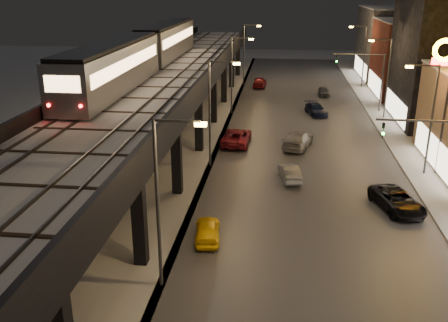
{
  "coord_description": "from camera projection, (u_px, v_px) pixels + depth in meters",
  "views": [
    {
      "loc": [
        5.1,
        -8.74,
        14.92
      ],
      "look_at": [
        1.93,
        18.61,
        5.0
      ],
      "focal_mm": 40.0,
      "sensor_mm": 36.0,
      "label": 1
    }
  ],
  "objects": [
    {
      "name": "road_surface",
      "position": [
        305.0,
        154.0,
        45.66
      ],
      "size": [
        17.0,
        120.0,
        0.06
      ],
      "primitive_type": "cube",
      "color": "#46474D",
      "rests_on": "ground"
    },
    {
      "name": "sidewalk_right",
      "position": [
        418.0,
        158.0,
        44.56
      ],
      "size": [
        4.0,
        120.0,
        0.14
      ],
      "primitive_type": "cube",
      "color": "#9FA1A8",
      "rests_on": "ground"
    },
    {
      "name": "under_viaduct_pavement",
      "position": [
        161.0,
        149.0,
        47.12
      ],
      "size": [
        11.0,
        120.0,
        0.06
      ],
      "primitive_type": "cube",
      "color": "#9FA1A8",
      "rests_on": "ground"
    },
    {
      "name": "elevated_viaduct",
      "position": [
        149.0,
        98.0,
        42.28
      ],
      "size": [
        9.0,
        100.0,
        6.3
      ],
      "color": "black",
      "rests_on": "ground"
    },
    {
      "name": "viaduct_trackbed",
      "position": [
        149.0,
        89.0,
        42.14
      ],
      "size": [
        8.4,
        100.0,
        0.32
      ],
      "color": "#B2B7C1",
      "rests_on": "elevated_viaduct"
    },
    {
      "name": "viaduct_parapet_streetside",
      "position": [
        200.0,
        84.0,
        41.54
      ],
      "size": [
        0.3,
        100.0,
        1.1
      ],
      "primitive_type": "cube",
      "color": "black",
      "rests_on": "elevated_viaduct"
    },
    {
      "name": "viaduct_parapet_far",
      "position": [
        99.0,
        82.0,
        42.48
      ],
      "size": [
        0.3,
        100.0,
        1.1
      ],
      "primitive_type": "cube",
      "color": "black",
      "rests_on": "elevated_viaduct"
    },
    {
      "name": "building_e",
      "position": [
        423.0,
        59.0,
        67.39
      ],
      "size": [
        12.2,
        12.2,
        10.16
      ],
      "color": "maroon",
      "rests_on": "ground"
    },
    {
      "name": "building_f",
      "position": [
        401.0,
        43.0,
        80.31
      ],
      "size": [
        12.2,
        16.2,
        11.16
      ],
      "color": "#3E3E40",
      "rests_on": "ground"
    },
    {
      "name": "streetlight_left_1",
      "position": [
        163.0,
        193.0,
        24.2
      ],
      "size": [
        2.57,
        0.28,
        9.0
      ],
      "color": "#38383A",
      "rests_on": "ground"
    },
    {
      "name": "streetlight_left_2",
      "position": [
        213.0,
        107.0,
        41.02
      ],
      "size": [
        2.57,
        0.28,
        9.0
      ],
      "color": "#38383A",
      "rests_on": "ground"
    },
    {
      "name": "streetlight_right_2",
      "position": [
        429.0,
        113.0,
        39.16
      ],
      "size": [
        2.56,
        0.28,
        9.0
      ],
      "color": "#38383A",
      "rests_on": "ground"
    },
    {
      "name": "streetlight_left_3",
      "position": [
        234.0,
        70.0,
        57.84
      ],
      "size": [
        2.57,
        0.28,
        9.0
      ],
      "color": "#38383A",
      "rests_on": "ground"
    },
    {
      "name": "streetlight_right_3",
      "position": [
        386.0,
        73.0,
        55.98
      ],
      "size": [
        2.56,
        0.28,
        9.0
      ],
      "color": "#38383A",
      "rests_on": "ground"
    },
    {
      "name": "streetlight_left_4",
      "position": [
        246.0,
        50.0,
        74.66
      ],
      "size": [
        2.57,
        0.28,
        9.0
      ],
      "color": "#38383A",
      "rests_on": "ground"
    },
    {
      "name": "streetlight_right_4",
      "position": [
        363.0,
        52.0,
        72.8
      ],
      "size": [
        2.56,
        0.28,
        9.0
      ],
      "color": "#38383A",
      "rests_on": "ground"
    },
    {
      "name": "traffic_light_rig_b",
      "position": [
        373.0,
        75.0,
        59.13
      ],
      "size": [
        6.1,
        0.34,
        7.0
      ],
      "color": "#38383A",
      "rests_on": "ground"
    },
    {
      "name": "subway_train",
      "position": [
        144.0,
        51.0,
        49.23
      ],
      "size": [
        3.15,
        38.67,
        3.77
      ],
      "color": "gray",
      "rests_on": "viaduct_trackbed"
    },
    {
      "name": "car_taxi",
      "position": [
        208.0,
        231.0,
        30.37
      ],
      "size": [
        1.92,
        3.84,
        1.26
      ],
      "primitive_type": "imported",
      "rotation": [
        0.0,
        0.0,
        3.26
      ],
      "color": "yellow",
      "rests_on": "ground"
    },
    {
      "name": "car_near_white",
      "position": [
        290.0,
        173.0,
        39.53
      ],
      "size": [
        1.96,
        3.91,
        1.23
      ],
      "primitive_type": "imported",
      "rotation": [
        0.0,
        0.0,
        3.33
      ],
      "color": "gray",
      "rests_on": "ground"
    },
    {
      "name": "car_mid_silver",
      "position": [
        236.0,
        137.0,
        48.18
      ],
      "size": [
        2.74,
        5.59,
        1.53
      ],
      "primitive_type": "imported",
      "rotation": [
        0.0,
        0.0,
        3.1
      ],
      "color": "maroon",
      "rests_on": "ground"
    },
    {
      "name": "car_mid_dark",
      "position": [
        298.0,
        140.0,
        47.23
      ],
      "size": [
        3.39,
        5.69,
        1.55
      ],
      "primitive_type": "imported",
      "rotation": [
        0.0,
        0.0,
        2.9
      ],
      "color": "gray",
      "rests_on": "ground"
    },
    {
      "name": "car_far_white",
      "position": [
        260.0,
        82.0,
        74.42
      ],
      "size": [
        2.04,
        4.54,
        1.51
      ],
      "primitive_type": "imported",
      "rotation": [
        0.0,
        0.0,
        3.08
      ],
      "color": "maroon",
      "rests_on": "ground"
    },
    {
      "name": "car_onc_dark",
      "position": [
        397.0,
        201.0,
        34.26
      ],
      "size": [
        3.63,
        5.48,
        1.4
      ],
      "primitive_type": "imported",
      "rotation": [
        0.0,
        0.0,
        0.28
      ],
      "color": "black",
      "rests_on": "ground"
    },
    {
      "name": "car_onc_white",
      "position": [
        316.0,
        110.0,
        58.86
      ],
      "size": [
        2.91,
        4.75,
        1.29
      ],
      "primitive_type": "imported",
      "rotation": [
        0.0,
        0.0,
        0.27
      ],
      "color": "#111734",
      "rests_on": "ground"
    },
    {
      "name": "car_onc_red",
      "position": [
        324.0,
        92.0,
        68.71
      ],
      "size": [
        1.48,
        3.6,
        1.22
      ],
      "primitive_type": "imported",
      "rotation": [
        0.0,
        0.0,
        0.01
      ],
      "color": "#3C3E46",
      "rests_on": "ground"
    }
  ]
}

